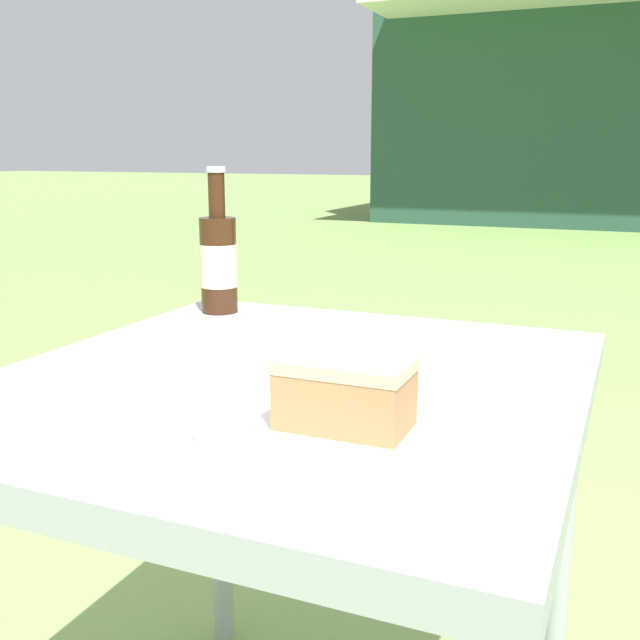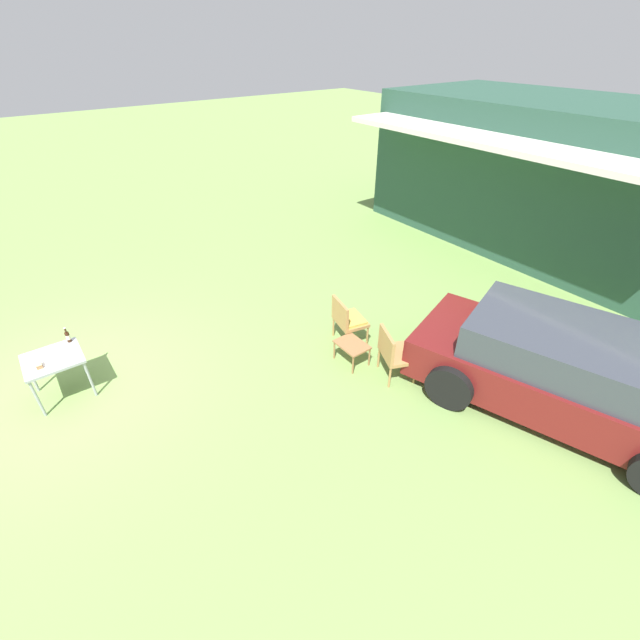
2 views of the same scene
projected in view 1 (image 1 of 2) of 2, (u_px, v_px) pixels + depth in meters
patio_table at (290, 429)px, 0.97m from camera, size 0.72×0.78×0.70m
cake_on_plate at (331, 409)px, 0.75m from camera, size 0.25×0.25×0.08m
cola_bottle_near at (218, 260)px, 1.31m from camera, size 0.06×0.06×0.25m
fork at (237, 424)px, 0.77m from camera, size 0.19×0.05×0.01m
loose_bottle_cap at (301, 366)px, 0.97m from camera, size 0.03×0.03×0.01m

